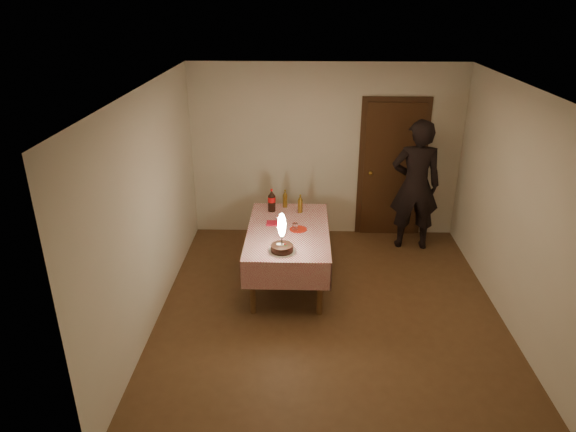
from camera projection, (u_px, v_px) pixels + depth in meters
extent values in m
cube|color=brown|center=(329.00, 312.00, 6.08)|extent=(4.00, 4.50, 0.01)
cube|color=beige|center=(325.00, 152.00, 7.62)|extent=(4.00, 0.04, 2.60)
cube|color=beige|center=(350.00, 340.00, 3.50)|extent=(4.00, 0.04, 2.60)
cube|color=beige|center=(150.00, 209.00, 5.62)|extent=(0.04, 4.50, 2.60)
cube|color=beige|center=(519.00, 213.00, 5.51)|extent=(0.04, 4.50, 2.60)
cube|color=silver|center=(338.00, 89.00, 5.04)|extent=(4.00, 4.50, 0.04)
cube|color=#472814|center=(392.00, 171.00, 7.68)|extent=(0.85, 0.05, 2.05)
sphere|color=#B28C33|center=(371.00, 173.00, 7.65)|extent=(0.06, 0.06, 0.06)
cube|color=brown|center=(288.00, 232.00, 6.45)|extent=(0.90, 1.60, 0.04)
cylinder|color=brown|center=(253.00, 287.00, 5.93)|extent=(0.07, 0.07, 0.69)
cylinder|color=brown|center=(320.00, 288.00, 5.91)|extent=(0.07, 0.07, 0.69)
cylinder|color=brown|center=(262.00, 232.00, 7.29)|extent=(0.07, 0.07, 0.69)
cylinder|color=brown|center=(317.00, 233.00, 7.26)|extent=(0.07, 0.07, 0.69)
cube|color=white|center=(288.00, 230.00, 6.44)|extent=(1.02, 1.72, 0.01)
cube|color=white|center=(286.00, 277.00, 5.73)|extent=(1.02, 0.01, 0.34)
cube|color=white|center=(290.00, 216.00, 7.29)|extent=(1.02, 0.01, 0.34)
cube|color=white|center=(249.00, 242.00, 6.53)|extent=(0.01, 1.72, 0.34)
cube|color=white|center=(328.00, 243.00, 6.50)|extent=(0.01, 1.72, 0.34)
cylinder|color=white|center=(282.00, 251.00, 5.89)|extent=(0.32, 0.32, 0.01)
cylinder|color=black|center=(282.00, 248.00, 5.87)|extent=(0.25, 0.25, 0.08)
cylinder|color=white|center=(280.00, 244.00, 5.87)|extent=(0.07, 0.07, 0.00)
sphere|color=red|center=(285.00, 244.00, 5.84)|extent=(0.02, 0.02, 0.02)
cube|color=#19721E|center=(286.00, 246.00, 5.84)|extent=(0.02, 0.01, 0.00)
cube|color=#19721E|center=(284.00, 246.00, 5.84)|extent=(0.01, 0.02, 0.00)
cylinder|color=#262628|center=(282.00, 240.00, 5.84)|extent=(0.01, 0.01, 0.12)
ellipsoid|color=#FFF2BF|center=(282.00, 225.00, 5.76)|extent=(0.09, 0.09, 0.29)
sphere|color=white|center=(282.00, 234.00, 5.80)|extent=(0.04, 0.04, 0.04)
cylinder|color=red|center=(298.00, 229.00, 6.43)|extent=(0.22, 0.22, 0.01)
cylinder|color=red|center=(280.00, 221.00, 6.57)|extent=(0.08, 0.08, 0.10)
cylinder|color=silver|center=(295.00, 227.00, 6.40)|extent=(0.07, 0.07, 0.09)
cube|color=red|center=(272.00, 223.00, 6.59)|extent=(0.15, 0.15, 0.02)
cylinder|color=black|center=(272.00, 203.00, 6.94)|extent=(0.10, 0.10, 0.22)
cylinder|color=red|center=(272.00, 199.00, 6.92)|extent=(0.10, 0.10, 0.07)
cone|color=black|center=(272.00, 193.00, 6.88)|extent=(0.10, 0.10, 0.08)
cylinder|color=red|center=(272.00, 190.00, 6.86)|extent=(0.03, 0.03, 0.02)
cylinder|color=#5D3F0F|center=(285.00, 201.00, 7.08)|extent=(0.06, 0.06, 0.18)
cone|color=#5D3F0F|center=(285.00, 193.00, 7.03)|extent=(0.06, 0.06, 0.06)
cylinder|color=olive|center=(285.00, 190.00, 7.02)|extent=(0.02, 0.02, 0.02)
cylinder|color=#5D3F0F|center=(300.00, 206.00, 6.91)|extent=(0.06, 0.06, 0.18)
cone|color=#5D3F0F|center=(300.00, 198.00, 6.86)|extent=(0.06, 0.06, 0.06)
cylinder|color=olive|center=(300.00, 195.00, 6.85)|extent=(0.02, 0.02, 0.02)
imported|color=black|center=(415.00, 185.00, 7.29)|extent=(0.72, 0.49, 1.91)
cube|color=black|center=(419.00, 136.00, 7.14)|extent=(0.13, 0.10, 0.10)
cylinder|color=black|center=(418.00, 135.00, 7.21)|extent=(0.08, 0.08, 0.08)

